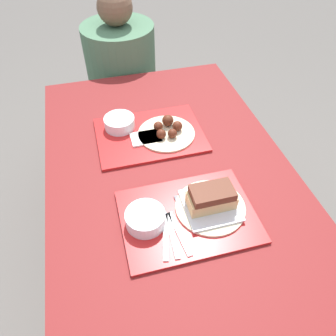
{
  "coord_description": "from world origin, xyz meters",
  "views": [
    {
      "loc": [
        -0.23,
        -0.8,
        1.62
      ],
      "look_at": [
        -0.02,
        -0.01,
        0.78
      ],
      "focal_mm": 35.0,
      "sensor_mm": 36.0,
      "label": 1
    }
  ],
  "objects_px": {
    "bowl_coleslaw_far": "(119,122)",
    "tray_far": "(150,135)",
    "wings_plate_far": "(167,130)",
    "person_seated_across": "(121,64)",
    "brisket_sandwich_plate": "(211,201)",
    "bowl_coleslaw_near": "(145,218)",
    "tray_near": "(188,216)"
  },
  "relations": [
    {
      "from": "bowl_coleslaw_far",
      "to": "tray_far",
      "type": "bearing_deg",
      "value": -33.68
    },
    {
      "from": "wings_plate_far",
      "to": "person_seated_across",
      "type": "relative_size",
      "value": 0.35
    },
    {
      "from": "brisket_sandwich_plate",
      "to": "bowl_coleslaw_far",
      "type": "xyz_separation_m",
      "value": [
        -0.22,
        0.5,
        -0.01
      ]
    },
    {
      "from": "bowl_coleslaw_far",
      "to": "person_seated_across",
      "type": "bearing_deg",
      "value": 81.22
    },
    {
      "from": "bowl_coleslaw_near",
      "to": "person_seated_across",
      "type": "bearing_deg",
      "value": 85.17
    },
    {
      "from": "bowl_coleslaw_near",
      "to": "brisket_sandwich_plate",
      "type": "xyz_separation_m",
      "value": [
        0.22,
        0.01,
        0.01
      ]
    },
    {
      "from": "wings_plate_far",
      "to": "tray_near",
      "type": "bearing_deg",
      "value": -95.35
    },
    {
      "from": "bowl_coleslaw_near",
      "to": "wings_plate_far",
      "type": "bearing_deg",
      "value": 66.73
    },
    {
      "from": "brisket_sandwich_plate",
      "to": "wings_plate_far",
      "type": "xyz_separation_m",
      "value": [
        -0.04,
        0.41,
        -0.02
      ]
    },
    {
      "from": "tray_near",
      "to": "wings_plate_far",
      "type": "height_order",
      "value": "wings_plate_far"
    },
    {
      "from": "tray_far",
      "to": "wings_plate_far",
      "type": "xyz_separation_m",
      "value": [
        0.07,
        -0.02,
        0.02
      ]
    },
    {
      "from": "bowl_coleslaw_far",
      "to": "person_seated_across",
      "type": "height_order",
      "value": "person_seated_across"
    },
    {
      "from": "brisket_sandwich_plate",
      "to": "bowl_coleslaw_far",
      "type": "bearing_deg",
      "value": 113.97
    },
    {
      "from": "bowl_coleslaw_near",
      "to": "wings_plate_far",
      "type": "relative_size",
      "value": 0.54
    },
    {
      "from": "bowl_coleslaw_far",
      "to": "wings_plate_far",
      "type": "distance_m",
      "value": 0.2
    },
    {
      "from": "brisket_sandwich_plate",
      "to": "wings_plate_far",
      "type": "bearing_deg",
      "value": 95.64
    },
    {
      "from": "tray_far",
      "to": "brisket_sandwich_plate",
      "type": "relative_size",
      "value": 1.87
    },
    {
      "from": "tray_far",
      "to": "person_seated_across",
      "type": "height_order",
      "value": "person_seated_across"
    },
    {
      "from": "wings_plate_far",
      "to": "person_seated_across",
      "type": "height_order",
      "value": "person_seated_across"
    },
    {
      "from": "tray_far",
      "to": "person_seated_across",
      "type": "bearing_deg",
      "value": 90.84
    },
    {
      "from": "tray_far",
      "to": "brisket_sandwich_plate",
      "type": "distance_m",
      "value": 0.44
    },
    {
      "from": "bowl_coleslaw_far",
      "to": "person_seated_across",
      "type": "relative_size",
      "value": 0.19
    },
    {
      "from": "person_seated_across",
      "to": "bowl_coleslaw_far",
      "type": "bearing_deg",
      "value": -98.78
    },
    {
      "from": "brisket_sandwich_plate",
      "to": "wings_plate_far",
      "type": "height_order",
      "value": "brisket_sandwich_plate"
    },
    {
      "from": "brisket_sandwich_plate",
      "to": "wings_plate_far",
      "type": "distance_m",
      "value": 0.41
    },
    {
      "from": "tray_near",
      "to": "bowl_coleslaw_near",
      "type": "relative_size",
      "value": 3.42
    },
    {
      "from": "person_seated_across",
      "to": "brisket_sandwich_plate",
      "type": "bearing_deg",
      "value": -84.03
    },
    {
      "from": "brisket_sandwich_plate",
      "to": "tray_far",
      "type": "bearing_deg",
      "value": 104.51
    },
    {
      "from": "tray_near",
      "to": "brisket_sandwich_plate",
      "type": "relative_size",
      "value": 1.87
    },
    {
      "from": "tray_far",
      "to": "wings_plate_far",
      "type": "relative_size",
      "value": 1.85
    },
    {
      "from": "bowl_coleslaw_far",
      "to": "wings_plate_far",
      "type": "xyz_separation_m",
      "value": [
        0.18,
        -0.09,
        -0.01
      ]
    },
    {
      "from": "tray_near",
      "to": "bowl_coleslaw_near",
      "type": "bearing_deg",
      "value": 177.58
    }
  ]
}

